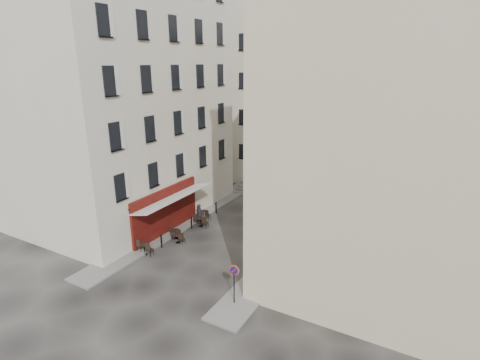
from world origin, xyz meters
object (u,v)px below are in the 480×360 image
Objects in this scene: bistro_table_a at (145,247)px; no_parking_sign at (234,277)px; pedestrian at (199,214)px; bistro_table_b at (178,238)px.

no_parking_sign is at bearing -13.28° from bistro_table_a.
bistro_table_a is (-7.90, 1.86, -1.17)m from no_parking_sign.
no_parking_sign reaches higher than pedestrian.
bistro_table_b is (0.93, 2.34, -0.07)m from bistro_table_a.
bistro_table_a is at bearing 88.10° from pedestrian.
no_parking_sign is at bearing 137.09° from pedestrian.
pedestrian is at bearing 85.66° from bistro_table_a.
no_parking_sign is 2.05× the size of bistro_table_b.
pedestrian is (-7.47, 7.56, -0.80)m from no_parking_sign.
no_parking_sign is 8.20m from bistro_table_a.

